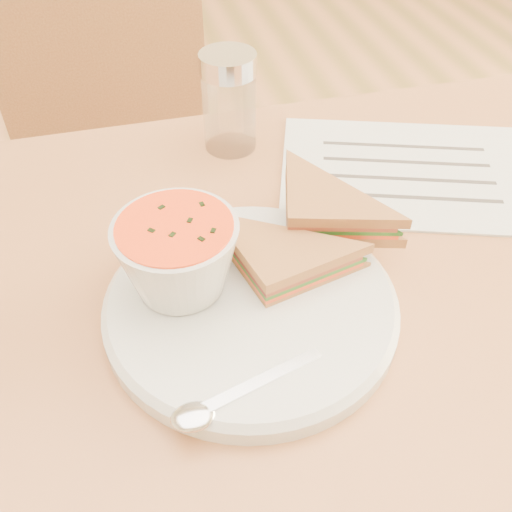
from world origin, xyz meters
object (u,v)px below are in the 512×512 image
object	(u,v)px
condiment_shaker	(229,102)
dining_table	(288,474)
plate	(251,306)
soup_bowl	(179,260)
chair_far	(133,208)

from	to	relation	value
condiment_shaker	dining_table	bearing A→B (deg)	-87.77
plate	soup_bowl	distance (m)	0.08
plate	condiment_shaker	size ratio (longest dim) A/B	2.20
dining_table	condiment_shaker	xyz separation A→B (m)	(-0.01, 0.27, 0.44)
dining_table	soup_bowl	world-z (taller)	soup_bowl
chair_far	plate	xyz separation A→B (m)	(0.10, -0.57, 0.31)
soup_bowl	plate	bearing A→B (deg)	-27.10
chair_far	soup_bowl	distance (m)	0.64
chair_far	condiment_shaker	distance (m)	0.48
soup_bowl	condiment_shaker	bearing A→B (deg)	67.73
soup_bowl	condiment_shaker	world-z (taller)	condiment_shaker
dining_table	soup_bowl	xyz separation A→B (m)	(-0.11, 0.02, 0.43)
chair_far	plate	size ratio (longest dim) A/B	3.39
chair_far	soup_bowl	xyz separation A→B (m)	(0.04, -0.54, 0.35)
chair_far	plate	world-z (taller)	chair_far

